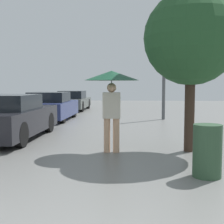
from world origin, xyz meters
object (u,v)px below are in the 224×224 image
(parked_car_second, at_px, (11,118))
(parked_car_farthest, at_px, (73,101))
(parked_car_third, at_px, (50,107))
(trash_bin, at_px, (207,151))
(street_lamp, at_px, (164,73))
(pedestrian, at_px, (112,84))
(tree, at_px, (191,39))

(parked_car_second, relative_size, parked_car_farthest, 0.99)
(parked_car_third, bearing_deg, trash_bin, -59.49)
(street_lamp, relative_size, trash_bin, 4.27)
(pedestrian, relative_size, parked_car_second, 0.45)
(pedestrian, distance_m, tree, 2.09)
(parked_car_third, bearing_deg, parked_car_farthest, 90.67)
(tree, xyz_separation_m, street_lamp, (0.06, 6.87, -0.50))
(trash_bin, bearing_deg, parked_car_second, 143.83)
(parked_car_third, relative_size, tree, 1.04)
(parked_car_farthest, distance_m, tree, 13.03)
(parked_car_second, distance_m, parked_car_third, 4.88)
(pedestrian, bearing_deg, street_lamp, 75.36)
(parked_car_second, height_order, parked_car_farthest, parked_car_second)
(parked_car_third, distance_m, street_lamp, 5.30)
(parked_car_second, bearing_deg, trash_bin, -36.17)
(tree, distance_m, street_lamp, 6.89)
(parked_car_farthest, bearing_deg, parked_car_third, -89.33)
(pedestrian, bearing_deg, trash_bin, -46.55)
(street_lamp, bearing_deg, tree, -90.49)
(parked_car_second, bearing_deg, tree, -16.40)
(tree, height_order, trash_bin, tree)
(pedestrian, xyz_separation_m, trash_bin, (1.74, -1.83, -1.12))
(trash_bin, bearing_deg, tree, 88.34)
(pedestrian, height_order, parked_car_third, pedestrian)
(tree, height_order, street_lamp, street_lamp)
(parked_car_farthest, bearing_deg, trash_bin, -70.26)
(parked_car_second, relative_size, parked_car_third, 1.08)
(parked_car_third, distance_m, tree, 8.28)
(tree, relative_size, trash_bin, 4.15)
(pedestrian, xyz_separation_m, parked_car_second, (-3.02, 1.64, -0.96))
(parked_car_second, height_order, tree, tree)
(parked_car_third, relative_size, trash_bin, 4.30)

